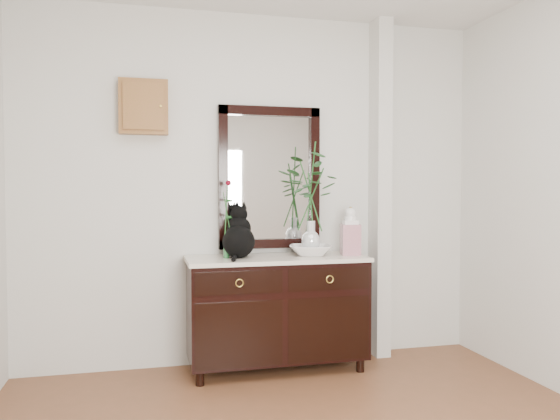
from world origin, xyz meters
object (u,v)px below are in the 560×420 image
object	(u,v)px
sideboard	(277,307)
ginger_jar	(350,231)
cat	(239,231)
lotus_bowl	(311,250)

from	to	relation	value
sideboard	ginger_jar	xyz separation A→B (m)	(0.57, -0.03, 0.56)
cat	sideboard	bearing A→B (deg)	8.02
cat	lotus_bowl	size ratio (longest dim) A/B	1.21
cat	ginger_jar	world-z (taller)	cat
cat	ginger_jar	distance (m)	0.85
sideboard	lotus_bowl	world-z (taller)	lotus_bowl
sideboard	lotus_bowl	distance (m)	0.49
sideboard	ginger_jar	size ratio (longest dim) A/B	3.58
sideboard	ginger_jar	world-z (taller)	ginger_jar
cat	ginger_jar	xyz separation A→B (m)	(0.85, -0.05, -0.01)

